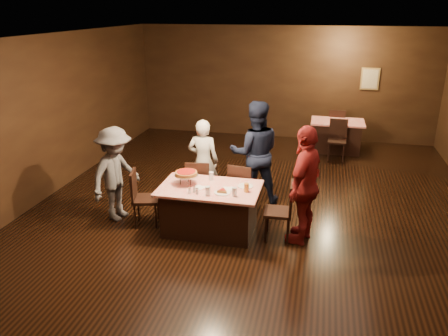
{
  "coord_description": "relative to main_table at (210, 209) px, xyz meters",
  "views": [
    {
      "loc": [
        1.04,
        -6.94,
        3.47
      ],
      "look_at": [
        -0.43,
        -0.47,
        1.0
      ],
      "focal_mm": 35.0,
      "sensor_mm": 36.0,
      "label": 1
    }
  ],
  "objects": [
    {
      "name": "diner_navy_hoodie",
      "position": [
        0.52,
        1.3,
        0.57
      ],
      "size": [
        1.08,
        0.93,
        1.92
      ],
      "primitive_type": "imported",
      "rotation": [
        0.0,
        0.0,
        3.39
      ],
      "color": "black",
      "rests_on": "ground"
    },
    {
      "name": "chair_end_left",
      "position": [
        -1.1,
        0.0,
        0.09
      ],
      "size": [
        0.51,
        0.51,
        0.95
      ],
      "primitive_type": "cube",
      "rotation": [
        0.0,
        0.0,
        1.82
      ],
      "color": "black",
      "rests_on": "ground"
    },
    {
      "name": "main_table",
      "position": [
        0.0,
        0.0,
        0.0
      ],
      "size": [
        1.6,
        1.0,
        0.77
      ],
      "primitive_type": "cube",
      "color": "red",
      "rests_on": "ground"
    },
    {
      "name": "glass_back",
      "position": [
        -0.05,
        0.3,
        0.46
      ],
      "size": [
        0.08,
        0.08,
        0.14
      ],
      "primitive_type": "cylinder",
      "color": "silver",
      "rests_on": "main_table"
    },
    {
      "name": "diner_white_jacket",
      "position": [
        -0.42,
        1.12,
        0.4
      ],
      "size": [
        0.58,
        0.38,
        1.58
      ],
      "primitive_type": "imported",
      "rotation": [
        0.0,
        0.0,
        3.15
      ],
      "color": "silver",
      "rests_on": "ground"
    },
    {
      "name": "glass_front_left",
      "position": [
        0.05,
        -0.3,
        0.46
      ],
      "size": [
        0.08,
        0.08,
        0.14
      ],
      "primitive_type": "cylinder",
      "color": "silver",
      "rests_on": "main_table"
    },
    {
      "name": "pizza_stand",
      "position": [
        -0.4,
        0.05,
        0.57
      ],
      "size": [
        0.38,
        0.38,
        0.22
      ],
      "color": "black",
      "rests_on": "main_table"
    },
    {
      "name": "condiments",
      "position": [
        -0.18,
        -0.28,
        0.43
      ],
      "size": [
        0.17,
        0.1,
        0.09
      ],
      "color": "silver",
      "rests_on": "main_table"
    },
    {
      "name": "chair_end_right",
      "position": [
        1.1,
        0.0,
        0.09
      ],
      "size": [
        0.43,
        0.43,
        0.95
      ],
      "primitive_type": "cube",
      "rotation": [
        0.0,
        0.0,
        -1.54
      ],
      "color": "black",
      "rests_on": "ground"
    },
    {
      "name": "back_table",
      "position": [
        2.06,
        4.81,
        0.0
      ],
      "size": [
        1.3,
        0.9,
        0.77
      ],
      "primitive_type": "cube",
      "color": "red",
      "rests_on": "ground"
    },
    {
      "name": "glass_front_right",
      "position": [
        0.45,
        -0.25,
        0.46
      ],
      "size": [
        0.08,
        0.08,
        0.14
      ],
      "primitive_type": "cylinder",
      "color": "silver",
      "rests_on": "main_table"
    },
    {
      "name": "diner_grey_knit",
      "position": [
        -1.66,
        0.1,
        0.43
      ],
      "size": [
        0.88,
        1.18,
        1.63
      ],
      "primitive_type": "imported",
      "rotation": [
        0.0,
        0.0,
        1.28
      ],
      "color": "#555459",
      "rests_on": "ground"
    },
    {
      "name": "chair_back_far",
      "position": [
        2.06,
        5.41,
        0.09
      ],
      "size": [
        0.45,
        0.45,
        0.95
      ],
      "primitive_type": "cube",
      "rotation": [
        0.0,
        0.0,
        3.07
      ],
      "color": "black",
      "rests_on": "ground"
    },
    {
      "name": "chair_back_near",
      "position": [
        2.06,
        4.11,
        0.09
      ],
      "size": [
        0.44,
        0.44,
        0.95
      ],
      "primitive_type": "cube",
      "rotation": [
        0.0,
        0.0,
        -0.05
      ],
      "color": "black",
      "rests_on": "ground"
    },
    {
      "name": "chair_far_right",
      "position": [
        0.4,
        0.75,
        0.09
      ],
      "size": [
        0.48,
        0.48,
        0.95
      ],
      "primitive_type": "cube",
      "rotation": [
        0.0,
        0.0,
        2.98
      ],
      "color": "black",
      "rests_on": "ground"
    },
    {
      "name": "plate_with_slice",
      "position": [
        0.25,
        -0.18,
        0.41
      ],
      "size": [
        0.25,
        0.25,
        0.06
      ],
      "color": "white",
      "rests_on": "main_table"
    },
    {
      "name": "plate_empty",
      "position": [
        0.55,
        0.15,
        0.39
      ],
      "size": [
        0.25,
        0.25,
        0.01
      ],
      "primitive_type": "cylinder",
      "color": "white",
      "rests_on": "main_table"
    },
    {
      "name": "room",
      "position": [
        0.6,
        0.77,
        1.75
      ],
      "size": [
        10.0,
        10.04,
        3.02
      ],
      "color": "black",
      "rests_on": "ground"
    },
    {
      "name": "napkin_center",
      "position": [
        0.3,
        0.0,
        0.39
      ],
      "size": [
        0.19,
        0.19,
        0.01
      ],
      "primitive_type": "cube",
      "rotation": [
        0.0,
        0.0,
        0.21
      ],
      "color": "white",
      "rests_on": "main_table"
    },
    {
      "name": "glass_amber",
      "position": [
        0.6,
        -0.05,
        0.46
      ],
      "size": [
        0.08,
        0.08,
        0.14
      ],
      "primitive_type": "cylinder",
      "color": "#BF7F26",
      "rests_on": "main_table"
    },
    {
      "name": "chair_far_left",
      "position": [
        -0.4,
        0.75,
        0.09
      ],
      "size": [
        0.48,
        0.48,
        0.95
      ],
      "primitive_type": "cube",
      "rotation": [
        0.0,
        0.0,
        3.3
      ],
      "color": "black",
      "rests_on": "ground"
    },
    {
      "name": "diner_red_shirt",
      "position": [
        1.48,
        0.04,
        0.55
      ],
      "size": [
        0.75,
        1.18,
        1.86
      ],
      "primitive_type": "imported",
      "rotation": [
        0.0,
        0.0,
        -1.86
      ],
      "color": "maroon",
      "rests_on": "ground"
    },
    {
      "name": "napkin_left",
      "position": [
        -0.15,
        -0.05,
        0.39
      ],
      "size": [
        0.21,
        0.21,
        0.01
      ],
      "primitive_type": "cube",
      "rotation": [
        0.0,
        0.0,
        -0.35
      ],
      "color": "white",
      "rests_on": "main_table"
    }
  ]
}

